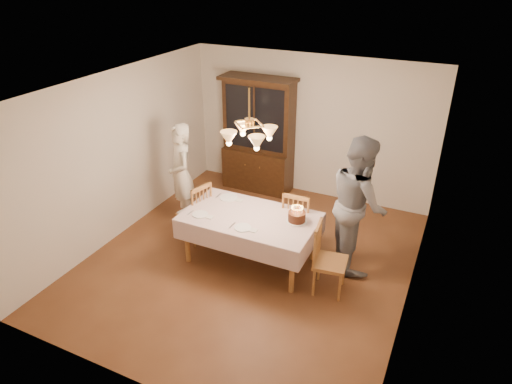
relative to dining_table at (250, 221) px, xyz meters
The scene contains 14 objects.
ground 0.68m from the dining_table, ahead, with size 5.00×5.00×0.00m, color #572F18.
room_shell 0.90m from the dining_table, ahead, with size 5.00×5.00×5.00m.
dining_table is the anchor object (origin of this frame).
china_hutch 2.46m from the dining_table, 112.25° to the left, with size 1.38×0.54×2.16m.
chair_far_side 0.83m from the dining_table, 49.79° to the left, with size 0.46×0.44×1.00m.
chair_left_end 1.07m from the dining_table, behind, with size 0.52×0.54×1.00m.
chair_right_end 1.28m from the dining_table, ahead, with size 0.47×0.49×1.00m.
elderly_woman 1.62m from the dining_table, 160.11° to the left, with size 0.63×0.41×1.73m, color #EDE1C8.
adult_in_grey 1.54m from the dining_table, 24.26° to the left, with size 0.96×0.74×1.97m, color slate.
birthday_cake 0.68m from the dining_table, 12.60° to the left, with size 0.30×0.30×0.23m.
place_setting_near_left 0.71m from the dining_table, 156.91° to the right, with size 0.37×0.23×0.02m.
place_setting_near_right 0.35m from the dining_table, 78.70° to the right, with size 0.38×0.23×0.02m.
place_setting_far_left 0.63m from the dining_table, 146.18° to the left, with size 0.42×0.27×0.02m.
chandelier 1.29m from the dining_table, 155.46° to the right, with size 0.62×0.62×0.73m.
Camera 1 is at (2.47, -5.02, 4.04)m, focal length 32.00 mm.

